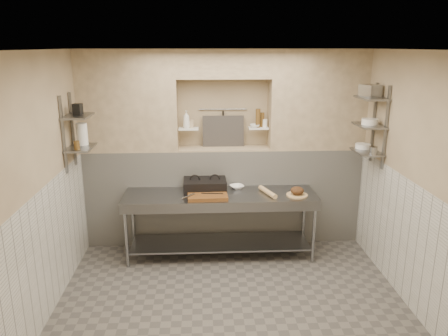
{
  "coord_description": "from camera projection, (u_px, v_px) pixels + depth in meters",
  "views": [
    {
      "loc": [
        -0.31,
        -4.39,
        2.84
      ],
      "look_at": [
        -0.04,
        0.9,
        1.35
      ],
      "focal_mm": 35.0,
      "sensor_mm": 36.0,
      "label": 1
    }
  ],
  "objects": [
    {
      "name": "hanging_steel",
      "position": [
        223.0,
        121.0,
        6.35
      ],
      "size": [
        0.02,
        0.02,
        0.3
      ],
      "primitive_type": "cylinder",
      "color": "black",
      "rests_on": "utensil_rail"
    },
    {
      "name": "utensil_rail",
      "position": [
        223.0,
        109.0,
        6.32
      ],
      "size": [
        0.7,
        0.02,
        0.02
      ],
      "primitive_type": "cylinder",
      "rotation": [
        0.0,
        1.57,
        0.0
      ],
      "color": "gray",
      "rests_on": "wall_back"
    },
    {
      "name": "condiment_b",
      "position": [
        258.0,
        118.0,
        6.2
      ],
      "size": [
        0.07,
        0.07,
        0.27
      ],
      "primitive_type": "cylinder",
      "color": "#563B19",
      "rests_on": "alcove_shelf_right"
    },
    {
      "name": "knife_blade",
      "position": [
        212.0,
        194.0,
        5.78
      ],
      "size": [
        0.29,
        0.06,
        0.01
      ],
      "primitive_type": "cube",
      "rotation": [
        0.0,
        0.0,
        -0.09
      ],
      "color": "gray",
      "rests_on": "cutting_board"
    },
    {
      "name": "bread_board",
      "position": [
        297.0,
        195.0,
        5.85
      ],
      "size": [
        0.29,
        0.29,
        0.02
      ],
      "primitive_type": "cylinder",
      "color": "tan",
      "rests_on": "prep_table"
    },
    {
      "name": "alcove_shelf_left",
      "position": [
        189.0,
        129.0,
        6.2
      ],
      "size": [
        0.28,
        0.16,
        0.02
      ],
      "primitive_type": "cube",
      "color": "white",
      "rests_on": "backwall_lower"
    },
    {
      "name": "condiment_c",
      "position": [
        265.0,
        123.0,
        6.23
      ],
      "size": [
        0.07,
        0.07,
        0.11
      ],
      "primitive_type": "cylinder",
      "color": "white",
      "rests_on": "alcove_shelf_right"
    },
    {
      "name": "wall_left",
      "position": [
        35.0,
        189.0,
        4.52
      ],
      "size": [
        0.1,
        3.9,
        2.8
      ],
      "primitive_type": "cube",
      "color": "tan",
      "rests_on": "ground"
    },
    {
      "name": "panini_press",
      "position": [
        205.0,
        185.0,
        6.04
      ],
      "size": [
        0.59,
        0.43,
        0.16
      ],
      "rotation": [
        0.0,
        0.0,
        0.02
      ],
      "color": "black",
      "rests_on": "prep_table"
    },
    {
      "name": "tongs",
      "position": [
        188.0,
        196.0,
        5.65
      ],
      "size": [
        0.18,
        0.21,
        0.02
      ],
      "primitive_type": "cylinder",
      "rotation": [
        1.57,
        0.0,
        -0.7
      ],
      "color": "gray",
      "rests_on": "cutting_board"
    },
    {
      "name": "shelf_rail_left_b",
      "position": [
        63.0,
        135.0,
        5.24
      ],
      "size": [
        0.03,
        0.03,
        0.95
      ],
      "primitive_type": "cube",
      "color": "slate",
      "rests_on": "wall_left"
    },
    {
      "name": "rolling_pin",
      "position": [
        268.0,
        192.0,
        5.89
      ],
      "size": [
        0.2,
        0.43,
        0.07
      ],
      "primitive_type": "cylinder",
      "rotation": [
        1.57,
        0.0,
        0.33
      ],
      "color": "tan",
      "rests_on": "prep_table"
    },
    {
      "name": "jar_left",
      "position": [
        77.0,
        145.0,
        5.32
      ],
      "size": [
        0.07,
        0.07,
        0.11
      ],
      "primitive_type": "cylinder",
      "color": "#563B19",
      "rests_on": "wall_shelf_left_lower"
    },
    {
      "name": "bowl_right",
      "position": [
        363.0,
        146.0,
        5.83
      ],
      "size": [
        0.2,
        0.2,
        0.06
      ],
      "primitive_type": "cylinder",
      "color": "white",
      "rests_on": "wall_shelf_right_lower"
    },
    {
      "name": "box_left_upper",
      "position": [
        78.0,
        109.0,
        5.38
      ],
      "size": [
        0.12,
        0.12,
        0.14
      ],
      "primitive_type": "cube",
      "rotation": [
        0.0,
        0.0,
        -0.18
      ],
      "color": "black",
      "rests_on": "wall_shelf_left_upper"
    },
    {
      "name": "backwall_lower",
      "position": [
        224.0,
        195.0,
        6.5
      ],
      "size": [
        4.0,
        0.4,
        1.4
      ],
      "primitive_type": "cube",
      "color": "silver",
      "rests_on": "floor"
    },
    {
      "name": "alcove_shelf_right",
      "position": [
        258.0,
        128.0,
        6.25
      ],
      "size": [
        0.28,
        0.16,
        0.02
      ],
      "primitive_type": "cube",
      "color": "white",
      "rests_on": "backwall_lower"
    },
    {
      "name": "splash_panel",
      "position": [
        223.0,
        131.0,
        6.34
      ],
      "size": [
        0.6,
        0.08,
        0.45
      ],
      "primitive_type": "cube",
      "rotation": [
        -0.14,
        0.0,
        0.0
      ],
      "color": "#383330",
      "rests_on": "alcove_sill"
    },
    {
      "name": "floor",
      "position": [
        231.0,
        306.0,
        5.02
      ],
      "size": [
        4.0,
        3.9,
        0.1
      ],
      "primitive_type": "cube",
      "color": "#5C5751",
      "rests_on": "ground"
    },
    {
      "name": "shelf_rail_right_a",
      "position": [
        374.0,
        123.0,
        5.81
      ],
      "size": [
        0.03,
        0.03,
        1.05
      ],
      "primitive_type": "cube",
      "color": "slate",
      "rests_on": "wall_right"
    },
    {
      "name": "wall_shelf_left_lower",
      "position": [
        81.0,
        148.0,
        5.49
      ],
      "size": [
        0.3,
        0.5,
        0.02
      ],
      "primitive_type": "cube",
      "color": "slate",
      "rests_on": "wall_left"
    },
    {
      "name": "canister_right",
      "position": [
        373.0,
        151.0,
        5.49
      ],
      "size": [
        0.1,
        0.1,
        0.1
      ],
      "primitive_type": "cylinder",
      "color": "gray",
      "rests_on": "wall_shelf_right_lower"
    },
    {
      "name": "prep_table",
      "position": [
        220.0,
        212.0,
        5.96
      ],
      "size": [
        2.6,
        0.7,
        0.9
      ],
      "color": "gray",
      "rests_on": "floor"
    },
    {
      "name": "cutting_board",
      "position": [
        208.0,
        196.0,
        5.77
      ],
      "size": [
        0.54,
        0.38,
        0.05
      ],
      "primitive_type": "cube",
      "rotation": [
        0.0,
        0.0,
        0.04
      ],
      "color": "brown",
      "rests_on": "prep_table"
    },
    {
      "name": "jar_alcove",
      "position": [
        191.0,
        124.0,
        6.21
      ],
      "size": [
        0.07,
        0.07,
        0.11
      ],
      "primitive_type": "cube",
      "color": "tan",
      "rests_on": "alcove_shelf_left"
    },
    {
      "name": "bread_loaf",
      "position": [
        297.0,
        191.0,
        5.83
      ],
      "size": [
        0.18,
        0.18,
        0.11
      ],
      "primitive_type": "ellipsoid",
      "color": "#4C2D19",
      "rests_on": "bread_board"
    },
    {
      "name": "wall_right",
      "position": [
        420.0,
        183.0,
        4.73
      ],
      "size": [
        0.1,
        3.9,
        2.8
      ],
      "primitive_type": "cube",
      "color": "tan",
      "rests_on": "ground"
    },
    {
      "name": "shelf_rail_left_a",
      "position": [
        73.0,
        129.0,
        5.62
      ],
      "size": [
        0.03,
        0.03,
        0.95
      ],
      "primitive_type": "cube",
      "color": "slate",
      "rests_on": "wall_left"
    },
    {
      "name": "wall_shelf_right_mid",
      "position": [
        369.0,
        125.0,
        5.61
      ],
      "size": [
        0.3,
        0.5,
        0.02
      ],
      "primitive_type": "cube",
      "color": "slate",
      "rests_on": "wall_right"
    },
    {
      "name": "wall_shelf_right_upper",
      "position": [
        372.0,
        98.0,
        5.51
      ],
      "size": [
        0.3,
        0.5,
        0.03
      ],
      "primitive_type": "cube",
      "color": "slate",
      "rests_on": "wall_right"
    },
    {
      "name": "backwall_header",
      "position": [
        224.0,
        64.0,
        5.98
      ],
      "size": [
        1.3,
        0.4,
        0.4
      ],
      "primitive_type": "cube",
      "color": "tan",
      "rests_on": "backwall_lower"
    },
    {
      "name": "bowl_right_mid",
      "position": [
        370.0,
        122.0,
        5.59
      ],
      "size": [
        0.2,
        0.2,
        0.07
      ],
      "primitive_type": "cylinder",
      "color": "white",
      "rests_on": "wall_shelf_right_mid"
    },
    {
      "name": "backwall_pillar_left",
      "position": [
        128.0,
        101.0,
        6.05
      ],
      "size": [
        1.35,
        0.4,
        1.4
      ],
      "primitive_type": "cube",
      "color": "tan",
      "rests_on": "backwall_lower"
    },
    {
      "name": "basket_right",
      "position": [
        370.0,
        91.0,
        5.55
      ],
      "size": [
        0.27,
        0.29,
        0.15
      ],
      "primitive_type": "cube",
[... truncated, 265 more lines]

